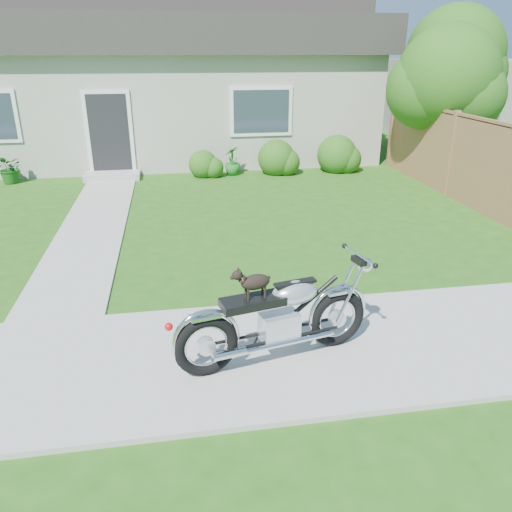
{
  "coord_description": "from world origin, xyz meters",
  "views": [
    {
      "loc": [
        0.06,
        -4.64,
        3.12
      ],
      "look_at": [
        1.02,
        1.0,
        0.75
      ],
      "focal_mm": 35.0,
      "sensor_mm": 36.0,
      "label": 1
    }
  ],
  "objects_px": {
    "fence": "(451,154)",
    "tree_near": "(453,82)",
    "house": "(165,83)",
    "potted_plant_right": "(232,161)",
    "motorcycle_with_dog": "(279,317)",
    "tree_far": "(459,60)",
    "potted_plant_left": "(9,168)"
  },
  "relations": [
    {
      "from": "fence",
      "to": "tree_near",
      "type": "bearing_deg",
      "value": 67.57
    },
    {
      "from": "house",
      "to": "fence",
      "type": "bearing_deg",
      "value": -44.74
    },
    {
      "from": "tree_near",
      "to": "potted_plant_right",
      "type": "bearing_deg",
      "value": 164.25
    },
    {
      "from": "tree_near",
      "to": "motorcycle_with_dog",
      "type": "distance_m",
      "value": 9.48
    },
    {
      "from": "tree_far",
      "to": "tree_near",
      "type": "bearing_deg",
      "value": -121.31
    },
    {
      "from": "potted_plant_left",
      "to": "potted_plant_right",
      "type": "height_order",
      "value": "potted_plant_left"
    },
    {
      "from": "fence",
      "to": "house",
      "type": "bearing_deg",
      "value": 135.26
    },
    {
      "from": "tree_near",
      "to": "motorcycle_with_dog",
      "type": "xyz_separation_m",
      "value": [
        -5.79,
        -7.27,
        -1.86
      ]
    },
    {
      "from": "potted_plant_right",
      "to": "motorcycle_with_dog",
      "type": "relative_size",
      "value": 0.35
    },
    {
      "from": "tree_far",
      "to": "potted_plant_left",
      "type": "bearing_deg",
      "value": -172.77
    },
    {
      "from": "motorcycle_with_dog",
      "to": "tree_far",
      "type": "bearing_deg",
      "value": 41.35
    },
    {
      "from": "potted_plant_right",
      "to": "motorcycle_with_dog",
      "type": "xyz_separation_m",
      "value": [
        -0.59,
        -8.74,
        0.15
      ]
    },
    {
      "from": "tree_near",
      "to": "house",
      "type": "bearing_deg",
      "value": 144.37
    },
    {
      "from": "fence",
      "to": "motorcycle_with_dog",
      "type": "relative_size",
      "value": 3.01
    },
    {
      "from": "fence",
      "to": "potted_plant_right",
      "type": "relative_size",
      "value": 8.63
    },
    {
      "from": "potted_plant_left",
      "to": "potted_plant_right",
      "type": "bearing_deg",
      "value": 0.0
    },
    {
      "from": "house",
      "to": "fence",
      "type": "distance_m",
      "value": 8.96
    },
    {
      "from": "fence",
      "to": "motorcycle_with_dog",
      "type": "bearing_deg",
      "value": -131.42
    },
    {
      "from": "tree_far",
      "to": "potted_plant_left",
      "type": "relative_size",
      "value": 5.57
    },
    {
      "from": "fence",
      "to": "potted_plant_left",
      "type": "bearing_deg",
      "value": 164.74
    },
    {
      "from": "tree_far",
      "to": "house",
      "type": "bearing_deg",
      "value": 168.11
    },
    {
      "from": "motorcycle_with_dog",
      "to": "potted_plant_right",
      "type": "bearing_deg",
      "value": 74.02
    },
    {
      "from": "house",
      "to": "fence",
      "type": "relative_size",
      "value": 1.9
    },
    {
      "from": "fence",
      "to": "potted_plant_right",
      "type": "bearing_deg",
      "value": 148.95
    },
    {
      "from": "house",
      "to": "potted_plant_right",
      "type": "distance_m",
      "value": 4.21
    },
    {
      "from": "fence",
      "to": "tree_near",
      "type": "height_order",
      "value": "tree_near"
    },
    {
      "from": "tree_far",
      "to": "motorcycle_with_dog",
      "type": "height_order",
      "value": "tree_far"
    },
    {
      "from": "tree_near",
      "to": "motorcycle_with_dog",
      "type": "relative_size",
      "value": 1.7
    },
    {
      "from": "house",
      "to": "tree_near",
      "type": "relative_size",
      "value": 3.36
    },
    {
      "from": "potted_plant_right",
      "to": "motorcycle_with_dog",
      "type": "bearing_deg",
      "value": -93.84
    },
    {
      "from": "tree_near",
      "to": "potted_plant_right",
      "type": "xyz_separation_m",
      "value": [
        -5.2,
        1.47,
        -2.02
      ]
    },
    {
      "from": "house",
      "to": "tree_far",
      "type": "relative_size",
      "value": 2.85
    }
  ]
}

